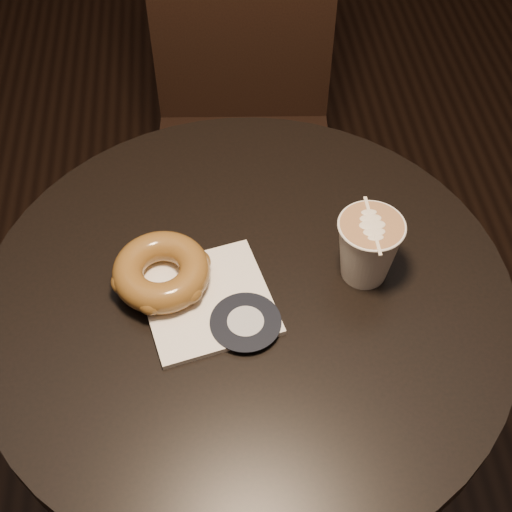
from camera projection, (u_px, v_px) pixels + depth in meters
name	position (u px, v px, depth m)	size (l,w,h in m)	color
cafe_table	(248.00, 370.00, 1.08)	(0.70, 0.70, 0.75)	black
chair	(243.00, 104.00, 1.51)	(0.41, 0.41, 0.95)	black
pastry_bag	(208.00, 301.00, 0.91)	(0.16, 0.16, 0.01)	white
doughnut	(161.00, 272.00, 0.91)	(0.13, 0.13, 0.04)	brown
latte_cup	(367.00, 249.00, 0.91)	(0.09, 0.09, 0.10)	silver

